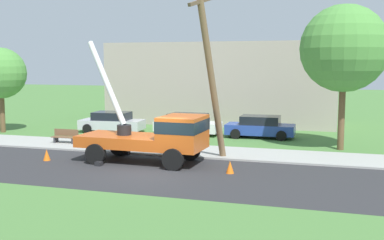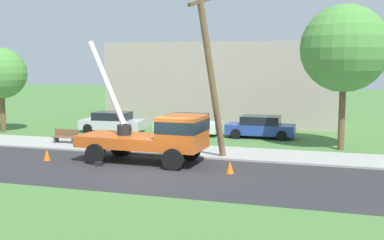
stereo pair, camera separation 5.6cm
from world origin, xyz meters
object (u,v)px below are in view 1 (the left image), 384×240
object	(u,v)px
parked_sedan_silver	(112,122)
parked_sedan_white	(188,124)
leaning_utility_pole	(210,70)
traffic_cone_behind	(47,155)
parked_sedan_blue	(260,127)
park_bench	(65,137)
roadside_tree_far	(0,73)
traffic_cone_ahead	(230,167)
utility_truck	(158,134)
roadside_tree_near	(344,49)

from	to	relation	value
parked_sedan_silver	parked_sedan_white	bearing A→B (deg)	5.88
parked_sedan_silver	parked_sedan_white	distance (m)	5.43
leaning_utility_pole	traffic_cone_behind	distance (m)	9.16
parked_sedan_blue	traffic_cone_behind	bearing A→B (deg)	-130.79
park_bench	roadside_tree_far	world-z (taller)	roadside_tree_far
parked_sedan_blue	parked_sedan_white	bearing A→B (deg)	-179.84
traffic_cone_ahead	parked_sedan_white	distance (m)	11.72
parked_sedan_white	parked_sedan_blue	size ratio (longest dim) A/B	1.01
utility_truck	roadside_tree_near	distance (m)	11.40
utility_truck	parked_sedan_silver	distance (m)	11.19
parked_sedan_white	utility_truck	bearing A→B (deg)	-81.17
leaning_utility_pole	parked_sedan_silver	distance (m)	12.56
roadside_tree_near	parked_sedan_blue	bearing A→B (deg)	149.12
parked_sedan_white	roadside_tree_far	xyz separation A→B (m)	(-12.67, -2.85, 3.39)
utility_truck	park_bench	size ratio (longest dim) A/B	4.22
utility_truck	parked_sedan_blue	size ratio (longest dim) A/B	1.52
traffic_cone_behind	parked_sedan_silver	xyz separation A→B (m)	(-1.33, 9.85, 0.43)
leaning_utility_pole	parked_sedan_white	world-z (taller)	leaning_utility_pole
park_bench	roadside_tree_near	xyz separation A→B (m)	(15.66, 3.03, 5.14)
parked_sedan_silver	park_bench	size ratio (longest dim) A/B	2.82
traffic_cone_behind	park_bench	bearing A→B (deg)	110.89
roadside_tree_near	traffic_cone_behind	bearing A→B (deg)	-151.99
roadside_tree_near	roadside_tree_far	bearing A→B (deg)	179.70
parked_sedan_white	park_bench	distance (m)	8.31
traffic_cone_behind	park_bench	xyz separation A→B (m)	(-1.68, 4.41, 0.18)
traffic_cone_ahead	leaning_utility_pole	bearing A→B (deg)	124.41
leaning_utility_pole	roadside_tree_far	xyz separation A→B (m)	(-16.44, 5.41, -0.40)
utility_truck	leaning_utility_pole	world-z (taller)	leaning_utility_pole
parked_sedan_blue	utility_truck	bearing A→B (deg)	-110.26
leaning_utility_pole	parked_sedan_blue	world-z (taller)	leaning_utility_pole
parked_sedan_blue	roadside_tree_far	distance (m)	18.15
traffic_cone_behind	roadside_tree_far	world-z (taller)	roadside_tree_far
parked_sedan_white	parked_sedan_blue	xyz separation A→B (m)	(4.92, 0.01, 0.00)
traffic_cone_ahead	parked_sedan_silver	size ratio (longest dim) A/B	0.12
leaning_utility_pole	park_bench	size ratio (longest dim) A/B	5.48
leaning_utility_pole	traffic_cone_behind	size ratio (longest dim) A/B	15.65
park_bench	traffic_cone_behind	bearing A→B (deg)	-69.11
leaning_utility_pole	traffic_cone_behind	bearing A→B (deg)	-164.72
traffic_cone_behind	utility_truck	bearing A→B (deg)	10.59
parked_sedan_blue	roadside_tree_far	size ratio (longest dim) A/B	0.75
utility_truck	roadside_tree_far	bearing A→B (deg)	155.23
roadside_tree_near	parked_sedan_white	bearing A→B (deg)	163.32
traffic_cone_behind	parked_sedan_white	xyz separation A→B (m)	(4.07, 10.40, 0.43)
utility_truck	roadside_tree_near	world-z (taller)	roadside_tree_near
parked_sedan_silver	parked_sedan_blue	world-z (taller)	same
leaning_utility_pole	roadside_tree_near	xyz separation A→B (m)	(6.14, 5.29, 1.10)
park_bench	roadside_tree_far	xyz separation A→B (m)	(-6.92, 3.15, 3.64)
traffic_cone_behind	parked_sedan_silver	distance (m)	9.95
traffic_cone_ahead	roadside_tree_near	xyz separation A→B (m)	(4.64, 7.49, 5.32)
parked_sedan_white	roadside_tree_near	distance (m)	11.44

